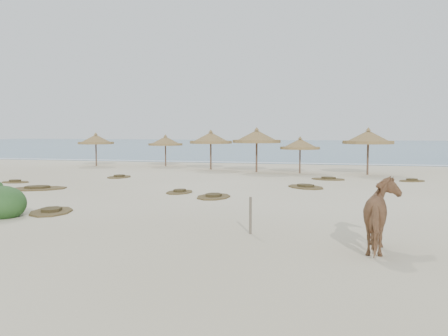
% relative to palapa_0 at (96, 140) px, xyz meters
% --- Properties ---
extents(ground, '(160.00, 160.00, 0.00)m').
position_rel_palapa_0_xyz_m(ground, '(15.24, -19.17, -2.10)').
color(ground, beige).
rests_on(ground, ground).
extents(ocean, '(200.00, 100.00, 0.01)m').
position_rel_palapa_0_xyz_m(ocean, '(15.24, 55.83, -2.10)').
color(ocean, '#285B7A').
rests_on(ocean, ground).
extents(foam_line, '(70.00, 0.60, 0.01)m').
position_rel_palapa_0_xyz_m(foam_line, '(15.24, 6.83, -2.10)').
color(foam_line, white).
rests_on(foam_line, ground).
extents(palapa_0, '(3.76, 3.76, 2.71)m').
position_rel_palapa_0_xyz_m(palapa_0, '(0.00, 0.00, 0.00)').
color(palapa_0, brown).
rests_on(palapa_0, ground).
extents(palapa_1, '(3.40, 3.40, 2.55)m').
position_rel_palapa_0_xyz_m(palapa_1, '(5.52, 1.12, -0.12)').
color(palapa_1, brown).
rests_on(palapa_1, ground).
extents(palapa_2, '(3.52, 3.52, 2.93)m').
position_rel_palapa_0_xyz_m(palapa_2, '(9.96, -1.35, 0.17)').
color(palapa_2, brown).
rests_on(palapa_2, ground).
extents(palapa_3, '(3.35, 3.35, 3.10)m').
position_rel_palapa_0_xyz_m(palapa_3, '(13.61, -2.71, 0.30)').
color(palapa_3, brown).
rests_on(palapa_3, ground).
extents(palapa_4, '(2.81, 2.81, 2.48)m').
position_rel_palapa_0_xyz_m(palapa_4, '(16.60, -3.03, -0.18)').
color(palapa_4, brown).
rests_on(palapa_4, ground).
extents(palapa_5, '(4.29, 4.29, 3.08)m').
position_rel_palapa_0_xyz_m(palapa_5, '(20.95, -3.07, 0.29)').
color(palapa_5, brown).
rests_on(palapa_5, ground).
extents(horse, '(1.01, 2.10, 1.75)m').
position_rel_palapa_0_xyz_m(horse, '(20.52, -24.17, -1.23)').
color(horse, '#996A45').
rests_on(horse, ground).
extents(fence_post_near, '(0.09, 0.09, 1.04)m').
position_rel_palapa_0_xyz_m(fence_post_near, '(17.06, -22.95, -1.58)').
color(fence_post_near, '#645C4B').
rests_on(fence_post_near, ground).
extents(scrub_1, '(3.31, 2.94, 0.16)m').
position_rel_palapa_0_xyz_m(scrub_1, '(4.94, -15.11, -2.05)').
color(scrub_1, brown).
rests_on(scrub_1, ground).
extents(scrub_2, '(1.30, 1.81, 0.16)m').
position_rel_palapa_0_xyz_m(scrub_2, '(12.17, -14.79, -2.05)').
color(scrub_2, brown).
rests_on(scrub_2, ground).
extents(scrub_3, '(2.60, 2.78, 0.16)m').
position_rel_palapa_0_xyz_m(scrub_3, '(17.66, -11.29, -2.05)').
color(scrub_3, brown).
rests_on(scrub_3, ground).
extents(scrub_6, '(1.33, 1.99, 0.16)m').
position_rel_palapa_0_xyz_m(scrub_6, '(6.17, -8.61, -2.05)').
color(scrub_6, brown).
rests_on(scrub_6, ground).
extents(scrub_7, '(2.19, 1.64, 0.16)m').
position_rel_palapa_0_xyz_m(scrub_7, '(18.61, -6.92, -2.05)').
color(scrub_7, brown).
rests_on(scrub_7, ground).
extents(scrub_8, '(1.63, 1.18, 0.16)m').
position_rel_palapa_0_xyz_m(scrub_8, '(1.92, -12.73, -2.05)').
color(scrub_8, brown).
rests_on(scrub_8, ground).
extents(scrub_9, '(1.44, 2.16, 0.16)m').
position_rel_palapa_0_xyz_m(scrub_9, '(14.11, -15.94, -2.05)').
color(scrub_9, brown).
rests_on(scrub_9, ground).
extents(scrub_10, '(1.78, 1.54, 0.16)m').
position_rel_palapa_0_xyz_m(scrub_10, '(23.24, -6.78, -2.05)').
color(scrub_10, brown).
rests_on(scrub_10, ground).
extents(scrub_11, '(1.94, 2.46, 0.16)m').
position_rel_palapa_0_xyz_m(scrub_11, '(9.59, -21.10, -2.05)').
color(scrub_11, brown).
rests_on(scrub_11, ground).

